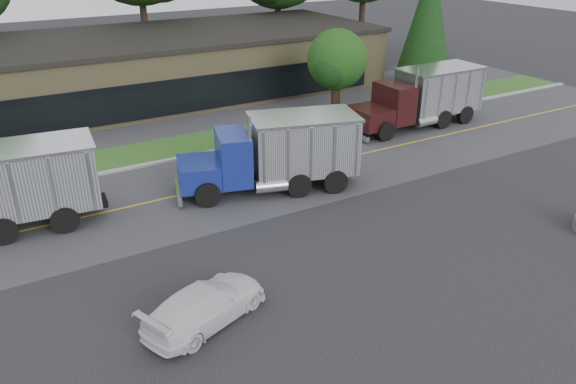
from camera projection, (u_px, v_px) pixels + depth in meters
The scene contains 12 objects.
ground at pixel (343, 276), 19.26m from camera, with size 140.00×140.00×0.00m, color #36363B.
road at pixel (232, 184), 26.30m from camera, with size 60.00×8.00×0.02m, color #4A4A4F.
center_line at pixel (232, 184), 26.30m from camera, with size 60.00×0.12×0.01m, color gold.
curb at pixel (198, 156), 29.59m from camera, with size 60.00×0.30×0.12m, color #9E9E99.
grass_verge at pixel (186, 145), 31.00m from camera, with size 60.00×3.40×0.03m, color #255C1F.
far_parking at pixel (157, 121), 34.91m from camera, with size 60.00×7.00×0.02m, color #4A4A4F.
strip_mall at pixel (154, 67), 39.67m from camera, with size 32.00×12.00×4.00m, color #8C7E55.
evergreen_right at pixel (428, 17), 40.31m from camera, with size 4.12×4.12×9.36m.
tree_verge at pixel (337, 62), 34.15m from camera, with size 3.87×3.64×5.52m.
dump_truck_blue at pixel (279, 151), 25.13m from camera, with size 8.40×4.62×3.36m.
dump_truck_maroon at pixel (423, 96), 33.51m from camera, with size 8.86×2.66×3.36m.
rally_car at pixel (206, 304), 16.82m from camera, with size 1.70×4.19×1.22m, color white.
Camera 1 is at (-9.83, -13.05, 10.77)m, focal length 35.00 mm.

